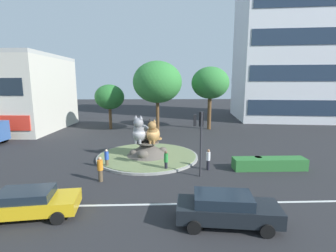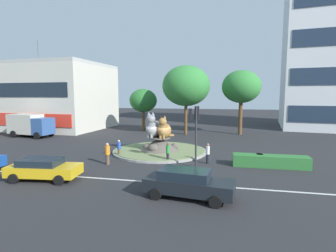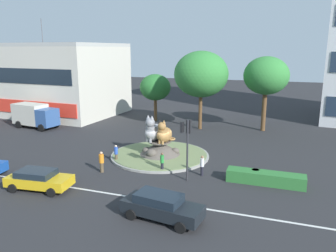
{
  "view_description": "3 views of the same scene",
  "coord_description": "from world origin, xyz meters",
  "px_view_note": "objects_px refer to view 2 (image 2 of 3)",
  "views": [
    {
      "loc": [
        1.07,
        -21.52,
        6.68
      ],
      "look_at": [
        1.87,
        0.7,
        2.76
      ],
      "focal_mm": 26.28,
      "sensor_mm": 36.0,
      "label": 1
    },
    {
      "loc": [
        6.02,
        -24.57,
        5.55
      ],
      "look_at": [
        0.88,
        -0.25,
        2.6
      ],
      "focal_mm": 28.24,
      "sensor_mm": 36.0,
      "label": 2
    },
    {
      "loc": [
        10.49,
        -27.42,
        9.74
      ],
      "look_at": [
        0.36,
        1.23,
        2.64
      ],
      "focal_mm": 35.41,
      "sensor_mm": 36.0,
      "label": 3
    }
  ],
  "objects_px": {
    "sedan_on_far_lane": "(188,183)",
    "pedestrian_green_shirt": "(168,152)",
    "shophouse_block": "(37,96)",
    "broadleaf_tree_behind_island": "(241,87)",
    "third_tree_left": "(186,86)",
    "cat_statue_tabby": "(164,129)",
    "cat_statue_grey": "(154,128)",
    "traffic_light_mast": "(195,123)",
    "pedestrian_orange_shirt": "(107,153)",
    "pedestrian_white_shirt": "(208,153)",
    "delivery_box_truck": "(30,125)",
    "pedestrian_blue_shirt": "(119,148)",
    "hatchback_near_shophouse": "(43,168)",
    "litter_bin": "(259,160)",
    "second_tree_near_tower": "(143,101)"
  },
  "relations": [
    {
      "from": "delivery_box_truck",
      "to": "cat_statue_grey",
      "type": "bearing_deg",
      "value": -8.98
    },
    {
      "from": "cat_statue_grey",
      "to": "hatchback_near_shophouse",
      "type": "relative_size",
      "value": 0.53
    },
    {
      "from": "traffic_light_mast",
      "to": "pedestrian_green_shirt",
      "type": "bearing_deg",
      "value": 72.73
    },
    {
      "from": "third_tree_left",
      "to": "pedestrian_green_shirt",
      "type": "xyz_separation_m",
      "value": [
        0.7,
        -15.39,
        -5.89
      ]
    },
    {
      "from": "third_tree_left",
      "to": "sedan_on_far_lane",
      "type": "bearing_deg",
      "value": -81.56
    },
    {
      "from": "cat_statue_tabby",
      "to": "litter_bin",
      "type": "bearing_deg",
      "value": 78.48
    },
    {
      "from": "cat_statue_tabby",
      "to": "pedestrian_orange_shirt",
      "type": "distance_m",
      "value": 6.35
    },
    {
      "from": "shophouse_block",
      "to": "cat_statue_tabby",
      "type": "bearing_deg",
      "value": -27.25
    },
    {
      "from": "traffic_light_mast",
      "to": "cat_statue_tabby",
      "type": "bearing_deg",
      "value": 44.34
    },
    {
      "from": "broadleaf_tree_behind_island",
      "to": "pedestrian_orange_shirt",
      "type": "bearing_deg",
      "value": -120.89
    },
    {
      "from": "second_tree_near_tower",
      "to": "third_tree_left",
      "type": "xyz_separation_m",
      "value": [
        6.9,
        -2.39,
        2.1
      ]
    },
    {
      "from": "pedestrian_white_shirt",
      "to": "hatchback_near_shophouse",
      "type": "bearing_deg",
      "value": -150.82
    },
    {
      "from": "cat_statue_grey",
      "to": "traffic_light_mast",
      "type": "relative_size",
      "value": 0.53
    },
    {
      "from": "cat_statue_tabby",
      "to": "pedestrian_green_shirt",
      "type": "bearing_deg",
      "value": 24.84
    },
    {
      "from": "shophouse_block",
      "to": "second_tree_near_tower",
      "type": "xyz_separation_m",
      "value": [
        19.09,
        -0.69,
        -0.62
      ]
    },
    {
      "from": "cat_statue_grey",
      "to": "hatchback_near_shophouse",
      "type": "distance_m",
      "value": 10.97
    },
    {
      "from": "pedestrian_white_shirt",
      "to": "pedestrian_blue_shirt",
      "type": "height_order",
      "value": "pedestrian_white_shirt"
    },
    {
      "from": "broadleaf_tree_behind_island",
      "to": "pedestrian_orange_shirt",
      "type": "xyz_separation_m",
      "value": [
        -11.28,
        -18.86,
        -5.7
      ]
    },
    {
      "from": "shophouse_block",
      "to": "litter_bin",
      "type": "relative_size",
      "value": 27.31
    },
    {
      "from": "sedan_on_far_lane",
      "to": "pedestrian_green_shirt",
      "type": "bearing_deg",
      "value": 117.51
    },
    {
      "from": "cat_statue_tabby",
      "to": "delivery_box_truck",
      "type": "xyz_separation_m",
      "value": [
        -19.42,
        5.74,
        -0.63
      ]
    },
    {
      "from": "litter_bin",
      "to": "shophouse_block",
      "type": "bearing_deg",
      "value": 152.13
    },
    {
      "from": "shophouse_block",
      "to": "pedestrian_blue_shirt",
      "type": "xyz_separation_m",
      "value": [
        22.03,
        -17.58,
        -4.45
      ]
    },
    {
      "from": "pedestrian_orange_shirt",
      "to": "pedestrian_green_shirt",
      "type": "distance_m",
      "value": 4.88
    },
    {
      "from": "broadleaf_tree_behind_island",
      "to": "pedestrian_green_shirt",
      "type": "relative_size",
      "value": 5.55
    },
    {
      "from": "pedestrian_orange_shirt",
      "to": "litter_bin",
      "type": "height_order",
      "value": "pedestrian_orange_shirt"
    },
    {
      "from": "shophouse_block",
      "to": "broadleaf_tree_behind_island",
      "type": "xyz_separation_m",
      "value": [
        33.44,
        -1.39,
        1.36
      ]
    },
    {
      "from": "traffic_light_mast",
      "to": "delivery_box_truck",
      "type": "relative_size",
      "value": 0.75
    },
    {
      "from": "pedestrian_white_shirt",
      "to": "litter_bin",
      "type": "bearing_deg",
      "value": 1.44
    },
    {
      "from": "hatchback_near_shophouse",
      "to": "pedestrian_white_shirt",
      "type": "bearing_deg",
      "value": 25.51
    },
    {
      "from": "traffic_light_mast",
      "to": "delivery_box_truck",
      "type": "xyz_separation_m",
      "value": [
        -22.84,
        10.11,
        -1.81
      ]
    },
    {
      "from": "shophouse_block",
      "to": "pedestrian_green_shirt",
      "type": "bearing_deg",
      "value": -31.39
    },
    {
      "from": "traffic_light_mast",
      "to": "hatchback_near_shophouse",
      "type": "height_order",
      "value": "traffic_light_mast"
    },
    {
      "from": "cat_statue_grey",
      "to": "traffic_light_mast",
      "type": "height_order",
      "value": "traffic_light_mast"
    },
    {
      "from": "broadleaf_tree_behind_island",
      "to": "shophouse_block",
      "type": "bearing_deg",
      "value": 177.62
    },
    {
      "from": "pedestrian_white_shirt",
      "to": "delivery_box_truck",
      "type": "bearing_deg",
      "value": 156.85
    },
    {
      "from": "cat_statue_tabby",
      "to": "delivery_box_truck",
      "type": "bearing_deg",
      "value": -99.12
    },
    {
      "from": "third_tree_left",
      "to": "litter_bin",
      "type": "xyz_separation_m",
      "value": [
        8.01,
        -14.9,
        -6.29
      ]
    },
    {
      "from": "cat_statue_grey",
      "to": "pedestrian_white_shirt",
      "type": "distance_m",
      "value": 6.49
    },
    {
      "from": "hatchback_near_shophouse",
      "to": "cat_statue_tabby",
      "type": "bearing_deg",
      "value": 51.65
    },
    {
      "from": "pedestrian_blue_shirt",
      "to": "second_tree_near_tower",
      "type": "bearing_deg",
      "value": 153.43
    },
    {
      "from": "sedan_on_far_lane",
      "to": "shophouse_block",
      "type": "bearing_deg",
      "value": 146.16
    },
    {
      "from": "third_tree_left",
      "to": "pedestrian_green_shirt",
      "type": "relative_size",
      "value": 5.94
    },
    {
      "from": "pedestrian_blue_shirt",
      "to": "delivery_box_truck",
      "type": "distance_m",
      "value": 17.84
    },
    {
      "from": "pedestrian_orange_shirt",
      "to": "litter_bin",
      "type": "bearing_deg",
      "value": -167.64
    },
    {
      "from": "shophouse_block",
      "to": "delivery_box_truck",
      "type": "height_order",
      "value": "shophouse_block"
    },
    {
      "from": "shophouse_block",
      "to": "broadleaf_tree_behind_island",
      "type": "height_order",
      "value": "shophouse_block"
    },
    {
      "from": "broadleaf_tree_behind_island",
      "to": "third_tree_left",
      "type": "bearing_deg",
      "value": -167.25
    },
    {
      "from": "shophouse_block",
      "to": "sedan_on_far_lane",
      "type": "xyz_separation_m",
      "value": [
        29.35,
        -25.72,
        -4.45
      ]
    },
    {
      "from": "third_tree_left",
      "to": "hatchback_near_shophouse",
      "type": "xyz_separation_m",
      "value": [
        -6.31,
        -21.57,
        -5.98
      ]
    }
  ]
}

